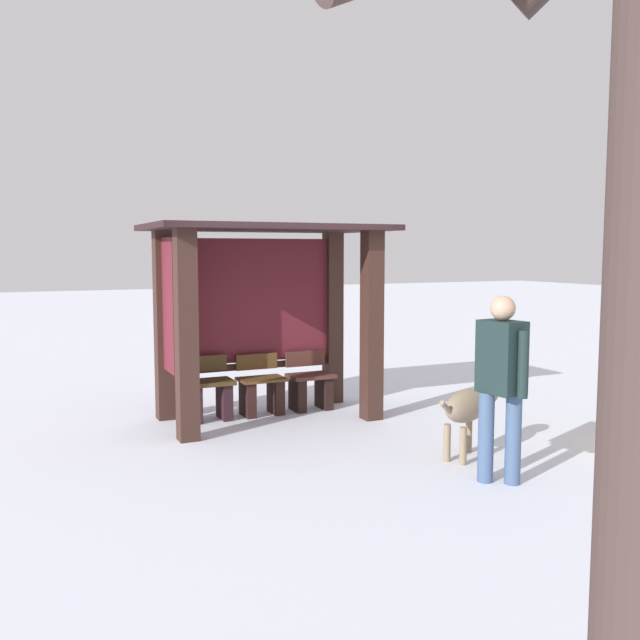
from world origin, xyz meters
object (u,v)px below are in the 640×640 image
bus_shelter (258,290)px  bench_right_inside (310,387)px  bench_center_inside (261,391)px  dog (470,406)px  person_walking (501,375)px  bench_left_inside (209,395)px

bus_shelter → bench_right_inside: size_ratio=3.81×
bench_center_inside → dog: bearing=-64.0°
bench_center_inside → person_walking: size_ratio=0.45×
bench_left_inside → person_walking: bearing=-63.2°
person_walking → bench_left_inside: bearing=116.8°
bench_center_inside → person_walking: 3.56m
bench_left_inside → person_walking: person_walking is taller
bench_center_inside → dog: size_ratio=0.78×
person_walking → bus_shelter: bearing=108.6°
person_walking → bench_center_inside: bearing=106.8°
person_walking → bench_right_inside: bearing=95.7°
bench_right_inside → dog: bearing=-77.2°
bench_left_inside → bench_center_inside: (0.68, 0.00, -0.02)m
bench_right_inside → person_walking: (0.34, -3.34, 0.67)m
bus_shelter → person_walking: bearing=-71.4°
bus_shelter → bench_center_inside: size_ratio=3.79×
bench_center_inside → bench_right_inside: bearing=-0.0°
bench_right_inside → person_walking: 3.42m
bus_shelter → bench_center_inside: (0.08, 0.11, -1.28)m
bench_right_inside → dog: (0.59, -2.58, 0.21)m
bus_shelter → person_walking: (1.09, -3.23, -0.61)m
bus_shelter → person_walking: bus_shelter is taller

